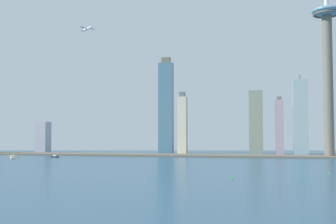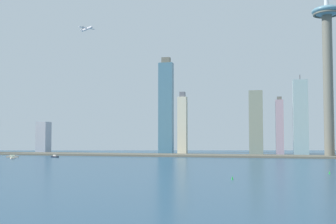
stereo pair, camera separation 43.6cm
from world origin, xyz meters
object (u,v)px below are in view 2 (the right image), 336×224
(skyscraper_0, at_px, (166,107))
(boat_0, at_px, (12,158))
(skyscraper_5, at_px, (44,137))
(channel_buoy_1, at_px, (330,172))
(airplane, at_px, (87,29))
(skyscraper_1, at_px, (256,122))
(skyscraper_6, at_px, (280,126))
(boat_1, at_px, (55,156))
(skyscraper_3, at_px, (182,125))
(skyscraper_4, at_px, (301,117))
(boat_2, at_px, (12,156))
(observation_tower, at_px, (327,50))
(channel_buoy_0, at_px, (232,178))

(skyscraper_0, distance_m, boat_0, 309.32)
(boat_0, bearing_deg, skyscraper_5, 158.99)
(skyscraper_0, bearing_deg, channel_buoy_1, -57.46)
(airplane, bearing_deg, channel_buoy_1, 4.76)
(skyscraper_1, relative_size, skyscraper_5, 1.88)
(skyscraper_6, distance_m, boat_1, 412.07)
(skyscraper_1, height_order, channel_buoy_1, skyscraper_1)
(skyscraper_3, bearing_deg, skyscraper_4, 16.74)
(boat_2, bearing_deg, skyscraper_6, 7.00)
(observation_tower, xyz_separation_m, skyscraper_3, (-247.70, 31.10, -120.63))
(observation_tower, xyz_separation_m, skyscraper_0, (-290.60, 81.54, -83.90))
(observation_tower, bearing_deg, channel_buoy_1, -97.97)
(skyscraper_1, xyz_separation_m, airplane, (-265.16, -178.56, 150.07))
(boat_1, bearing_deg, skyscraper_6, -137.57)
(boat_0, xyz_separation_m, airplane, (93.42, 59.52, 208.39))
(skyscraper_6, xyz_separation_m, boat_1, (-358.50, -196.70, -50.88))
(boat_1, bearing_deg, observation_tower, -153.59)
(skyscraper_1, bearing_deg, skyscraper_4, 3.94)
(skyscraper_3, xyz_separation_m, skyscraper_4, (211.12, 63.49, 14.74))
(skyscraper_1, relative_size, skyscraper_6, 1.11)
(skyscraper_0, height_order, skyscraper_5, skyscraper_0)
(channel_buoy_0, bearing_deg, skyscraper_5, 133.17)
(skyscraper_4, xyz_separation_m, skyscraper_6, (-37.64, 4.32, -16.99))
(skyscraper_6, distance_m, boat_0, 475.06)
(boat_0, bearing_deg, skyscraper_1, 83.55)
(skyscraper_1, distance_m, boat_2, 436.08)
(skyscraper_0, relative_size, skyscraper_5, 2.97)
(skyscraper_3, distance_m, boat_0, 295.79)
(skyscraper_1, relative_size, boat_0, 8.91)
(observation_tower, distance_m, boat_2, 540.33)
(skyscraper_0, bearing_deg, boat_2, -136.59)
(airplane, bearing_deg, channel_buoy_0, -10.84)
(boat_1, xyz_separation_m, channel_buoy_0, (306.19, -278.07, -0.03))
(boat_1, height_order, channel_buoy_1, boat_1)
(skyscraper_1, distance_m, boat_1, 370.92)
(skyscraper_0, bearing_deg, skyscraper_1, 2.47)
(skyscraper_4, bearing_deg, boat_1, -154.10)
(boat_1, bearing_deg, channel_buoy_1, 165.49)
(skyscraper_3, xyz_separation_m, airplane, (-135.11, -120.66, 155.48))
(channel_buoy_1, xyz_separation_m, airplane, (-339.86, 217.07, 208.72))
(airplane, bearing_deg, skyscraper_3, 79.10)
(skyscraper_5, xyz_separation_m, channel_buoy_0, (429.35, -457.72, -30.49))
(boat_0, bearing_deg, skyscraper_0, 101.13)
(boat_2, distance_m, channel_buoy_0, 454.26)
(boat_0, bearing_deg, channel_buoy_1, 29.98)
(skyscraper_6, xyz_separation_m, channel_buoy_1, (31.26, -405.54, -50.98))
(boat_0, relative_size, boat_1, 0.98)
(skyscraper_3, bearing_deg, airplane, -138.23)
(skyscraper_1, xyz_separation_m, skyscraper_5, (-438.22, -7.15, -28.07))
(boat_1, bearing_deg, skyscraper_1, -135.66)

